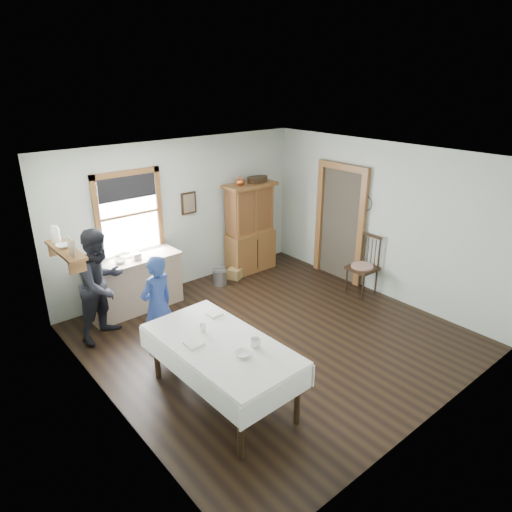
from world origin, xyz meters
name	(u,v)px	position (x,y,z in m)	size (l,w,h in m)	color
room	(274,254)	(0.00, 0.00, 1.35)	(5.01, 5.01, 2.70)	black
window	(129,210)	(-1.00, 2.47, 1.63)	(1.18, 0.07, 1.48)	white
doorway	(340,220)	(2.46, 0.85, 1.16)	(0.09, 1.14, 2.22)	#433C30
wall_shelf	(64,248)	(-2.37, 1.54, 1.57)	(0.24, 1.00, 0.44)	#9C6530
framed_picture	(189,203)	(0.15, 2.46, 1.55)	(0.30, 0.04, 0.40)	#342312
rug_beater	(366,197)	(2.45, 0.30, 1.72)	(0.27, 0.27, 0.01)	black
work_counter	(134,284)	(-1.20, 2.15, 0.46)	(1.60, 0.61, 0.92)	tan
china_hutch	(250,228)	(1.37, 2.20, 0.89)	(1.04, 0.50, 1.78)	#9C6530
dining_table	(222,371)	(-1.43, -0.68, 0.40)	(1.06, 2.02, 0.81)	white
spindle_chair	(363,265)	(2.22, 0.08, 0.55)	(0.50, 0.50, 1.09)	#342312
pail	(220,277)	(0.46, 2.02, 0.14)	(0.26, 0.26, 0.28)	#93969B
wicker_basket	(236,273)	(0.89, 2.07, 0.10)	(0.34, 0.24, 0.20)	#9F7E48
woman_blue	(158,309)	(-1.50, 0.73, 0.68)	(0.50, 0.33, 1.37)	navy
figure_dark	(102,288)	(-1.91, 1.64, 0.79)	(0.77, 0.60, 1.58)	black
table_cup_a	(255,343)	(-1.18, -1.01, 0.86)	(0.13, 0.13, 0.10)	white
table_cup_b	(203,327)	(-1.44, -0.33, 0.85)	(0.09, 0.09, 0.09)	white
table_bowl	(243,354)	(-1.40, -1.06, 0.83)	(0.20, 0.20, 0.05)	white
counter_book	(121,257)	(-1.31, 2.29, 0.93)	(0.16, 0.22, 0.02)	#7D6C53
counter_bowl	(120,261)	(-1.40, 2.09, 0.94)	(0.18, 0.18, 0.06)	white
shelf_bowl	(64,246)	(-2.37, 1.55, 1.60)	(0.22, 0.22, 0.05)	white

